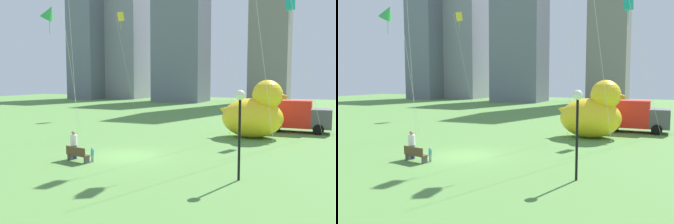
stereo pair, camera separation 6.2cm
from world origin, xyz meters
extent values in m
plane|color=#598B43|center=(0.00, 0.00, 0.00)|extent=(140.00, 140.00, 0.00)
cube|color=brown|center=(-1.85, -2.52, 0.42)|extent=(1.61, 0.77, 0.06)
cube|color=brown|center=(-1.89, -2.71, 0.68)|extent=(1.53, 0.39, 0.45)
cube|color=#47474C|center=(-2.53, -2.37, 0.20)|extent=(0.16, 0.38, 0.39)
cube|color=#47474C|center=(-1.17, -2.67, 0.20)|extent=(0.16, 0.38, 0.39)
cylinder|color=#38476B|center=(-2.70, -1.95, 0.41)|extent=(0.19, 0.19, 0.82)
cylinder|color=#38476B|center=(-2.49, -1.95, 0.41)|extent=(0.19, 0.19, 0.82)
cylinder|color=white|center=(-2.59, -1.95, 1.13)|extent=(0.41, 0.41, 0.62)
sphere|color=#A87C5B|center=(-2.59, -1.95, 1.56)|extent=(0.24, 0.24, 0.24)
cylinder|color=silver|center=(-1.18, -2.15, 0.21)|extent=(0.10, 0.10, 0.42)
cylinder|color=silver|center=(-1.08, -2.15, 0.21)|extent=(0.10, 0.10, 0.42)
cylinder|color=#4CBFC6|center=(-1.13, -2.15, 0.57)|extent=(0.21, 0.21, 0.31)
sphere|color=#D8AD8C|center=(-1.13, -2.15, 0.79)|extent=(0.12, 0.12, 0.12)
ellipsoid|color=yellow|center=(5.84, 10.02, 1.60)|extent=(4.90, 3.62, 3.19)
sphere|color=yellow|center=(7.01, 10.02, 3.48)|extent=(2.38, 2.38, 2.38)
cone|color=orange|center=(8.08, 10.02, 3.36)|extent=(1.07, 1.07, 1.07)
cone|color=yellow|center=(3.71, 10.02, 2.13)|extent=(1.46, 1.28, 1.54)
cylinder|color=black|center=(7.38, -2.62, 1.91)|extent=(0.12, 0.12, 3.83)
sphere|color=#EAEACC|center=(7.38, -2.62, 4.01)|extent=(0.46, 0.46, 0.46)
cube|color=red|center=(8.12, 14.63, 1.65)|extent=(4.30, 2.41, 2.40)
cube|color=#4C4C56|center=(11.06, 14.56, 1.29)|extent=(1.71, 2.34, 1.68)
cylinder|color=black|center=(10.86, 14.56, 0.45)|extent=(0.96, 2.42, 0.90)
cylinder|color=black|center=(7.22, 14.65, 0.45)|extent=(0.96, 2.42, 0.90)
cube|color=slate|center=(-40.00, 53.36, 18.02)|extent=(6.72, 10.49, 36.04)
cube|color=gray|center=(-34.00, 58.34, 14.71)|extent=(10.47, 8.76, 29.41)
cube|color=slate|center=(-16.00, 51.38, 11.28)|extent=(10.18, 8.98, 22.57)
cube|color=gray|center=(2.00, 53.16, 19.57)|extent=(7.05, 11.21, 39.14)
cylinder|color=silver|center=(7.20, 4.52, 7.22)|extent=(1.75, 2.67, 14.45)
cylinder|color=silver|center=(-11.86, 20.61, 6.37)|extent=(1.64, 2.28, 12.74)
cube|color=yellow|center=(-12.99, 21.41, 12.74)|extent=(0.90, 1.05, 1.24)
cylinder|color=yellow|center=(-12.99, 21.41, 11.84)|extent=(0.04, 0.04, 1.60)
cylinder|color=silver|center=(9.81, 11.74, 5.55)|extent=(2.78, 3.08, 11.11)
cube|color=teal|center=(8.28, 13.11, 11.10)|extent=(0.79, 0.79, 1.13)
cylinder|color=teal|center=(8.28, 13.11, 10.20)|extent=(0.04, 0.04, 1.60)
cylinder|color=silver|center=(-7.79, 4.65, 8.74)|extent=(1.89, 1.22, 17.48)
cylinder|color=silver|center=(-7.87, 4.79, 5.04)|extent=(1.11, 3.38, 10.09)
cone|color=green|center=(-9.55, 4.24, 10.08)|extent=(1.64, 1.32, 1.49)
cylinder|color=green|center=(-9.55, 4.24, 9.18)|extent=(0.04, 0.04, 1.60)
cylinder|color=silver|center=(4.54, 9.00, 9.00)|extent=(0.63, 0.05, 18.00)
camera|label=1|loc=(10.65, -18.86, 4.74)|focal=37.81mm
camera|label=2|loc=(10.71, -18.84, 4.74)|focal=37.81mm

